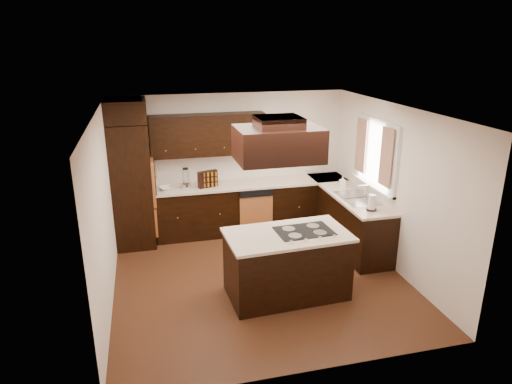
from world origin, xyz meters
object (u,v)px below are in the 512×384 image
oven_column (132,185)px  spice_rack (208,179)px  range_hood (278,144)px  island (287,265)px

oven_column → spice_rack: bearing=0.9°
oven_column → range_hood: (1.88, -2.25, 1.10)m
island → range_hood: 1.73m
oven_column → island: 3.08m
oven_column → spice_rack: 1.28m
range_hood → spice_rack: range_hood is taller
oven_column → range_hood: range_hood is taller
island → range_hood: (-0.16, -0.02, 1.72)m
oven_column → range_hood: size_ratio=2.02×
island → spice_rack: size_ratio=4.49×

